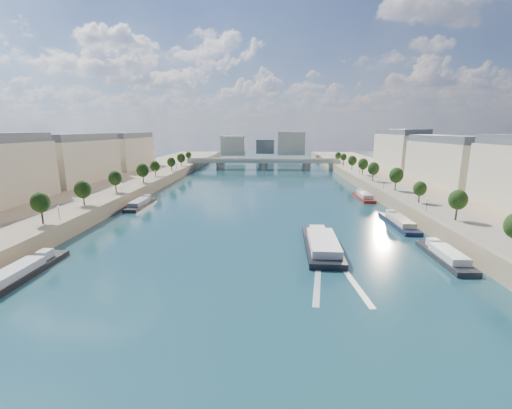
{
  "coord_description": "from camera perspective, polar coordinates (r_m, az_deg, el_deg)",
  "views": [
    {
      "loc": [
        4.84,
        -18.12,
        29.6
      ],
      "look_at": [
        0.37,
        92.75,
        5.0
      ],
      "focal_mm": 24.0,
      "sensor_mm": 36.0,
      "label": 1
    }
  ],
  "objects": [
    {
      "name": "ground",
      "position": [
        121.87,
        -0.03,
        -1.56
      ],
      "size": [
        700.0,
        700.0,
        0.0
      ],
      "primitive_type": "plane",
      "color": "#0D2C3B",
      "rests_on": "ground"
    },
    {
      "name": "quay_left",
      "position": [
        143.5,
        -30.12,
        -0.1
      ],
      "size": [
        44.0,
        520.0,
        5.0
      ],
      "primitive_type": "cube",
      "color": "#9E8460",
      "rests_on": "ground"
    },
    {
      "name": "quay_right",
      "position": [
        138.55,
        31.25,
        -0.62
      ],
      "size": [
        44.0,
        520.0,
        5.0
      ],
      "primitive_type": "cube",
      "color": "#9E8460",
      "rests_on": "ground"
    },
    {
      "name": "pave_left",
      "position": [
        135.57,
        -24.88,
        0.9
      ],
      "size": [
        14.0,
        520.0,
        0.1
      ],
      "primitive_type": "cube",
      "color": "gray",
      "rests_on": "quay_left"
    },
    {
      "name": "pave_right",
      "position": [
        131.44,
        25.64,
        0.49
      ],
      "size": [
        14.0,
        520.0,
        0.1
      ],
      "primitive_type": "cube",
      "color": "gray",
      "rests_on": "quay_right"
    },
    {
      "name": "trees_left",
      "position": [
        135.56,
        -23.95,
        3.31
      ],
      "size": [
        4.8,
        268.8,
        8.26
      ],
      "color": "#382B1E",
      "rests_on": "ground"
    },
    {
      "name": "trees_right",
      "position": [
        138.91,
        23.5,
        3.55
      ],
      "size": [
        4.8,
        268.8,
        8.26
      ],
      "color": "#382B1E",
      "rests_on": "ground"
    },
    {
      "name": "lamps_left",
      "position": [
        124.32,
        -25.21,
        1.19
      ],
      "size": [
        0.36,
        200.36,
        4.28
      ],
      "color": "black",
      "rests_on": "ground"
    },
    {
      "name": "lamps_right",
      "position": [
        133.81,
        23.16,
        2.1
      ],
      "size": [
        0.36,
        200.36,
        4.28
      ],
      "color": "black",
      "rests_on": "ground"
    },
    {
      "name": "buildings_left",
      "position": [
        158.67,
        -32.37,
        5.82
      ],
      "size": [
        16.0,
        226.0,
        23.2
      ],
      "color": "beige",
      "rests_on": "ground"
    },
    {
      "name": "buildings_right",
      "position": [
        153.39,
        33.98,
        5.46
      ],
      "size": [
        16.0,
        226.0,
        23.2
      ],
      "color": "beige",
      "rests_on": "ground"
    },
    {
      "name": "skyline",
      "position": [
        337.98,
        2.06,
        9.96
      ],
      "size": [
        79.0,
        42.0,
        22.0
      ],
      "color": "beige",
      "rests_on": "ground"
    },
    {
      "name": "bridge",
      "position": [
        255.82,
        1.23,
        7.0
      ],
      "size": [
        112.0,
        12.0,
        8.15
      ],
      "color": "#C1B79E",
      "rests_on": "ground"
    },
    {
      "name": "tour_barge",
      "position": [
        88.31,
        10.91,
        -6.56
      ],
      "size": [
        9.33,
        29.01,
        3.9
      ],
      "rotation": [
        0.0,
        0.0,
        -0.04
      ],
      "color": "black",
      "rests_on": "ground"
    },
    {
      "name": "wake",
      "position": [
        73.48,
        12.79,
        -11.57
      ],
      "size": [
        10.76,
        26.01,
        0.04
      ],
      "color": "silver",
      "rests_on": "ground"
    },
    {
      "name": "moored_barges_right",
      "position": [
        87.75,
        30.1,
        -8.39
      ],
      "size": [
        5.0,
        166.73,
        3.6
      ],
      "color": "black",
      "rests_on": "ground"
    }
  ]
}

